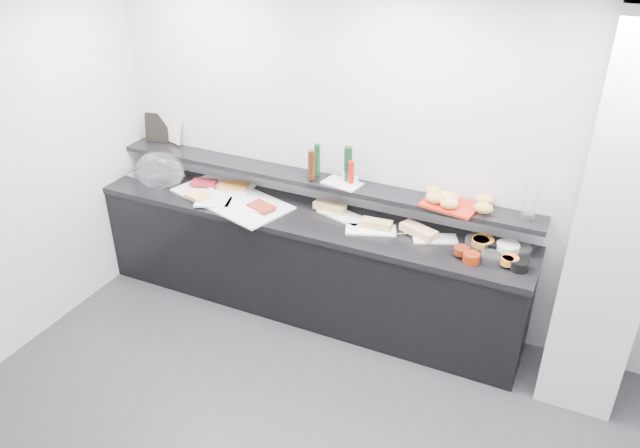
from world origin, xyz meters
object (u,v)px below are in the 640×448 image
at_px(condiment_tray, 342,183).
at_px(carafe, 530,200).
at_px(bread_tray, 450,205).
at_px(cloche_base, 156,177).
at_px(sandwich_plate_mid, 371,230).
at_px(framed_print, 157,128).

distance_m(condiment_tray, carafe, 1.41).
bearing_deg(condiment_tray, bread_tray, 9.61).
xyz_separation_m(cloche_base, bread_tray, (2.60, 0.12, 0.24)).
bearing_deg(sandwich_plate_mid, bread_tray, -2.18).
xyz_separation_m(sandwich_plate_mid, bread_tray, (0.54, 0.17, 0.25)).
distance_m(sandwich_plate_mid, carafe, 1.17).
height_order(framed_print, bread_tray, framed_print).
relative_size(sandwich_plate_mid, carafe, 1.27).
xyz_separation_m(sandwich_plate_mid, framed_print, (-2.19, 0.30, 0.37)).
bearing_deg(carafe, cloche_base, -177.18).
height_order(sandwich_plate_mid, carafe, carafe).
distance_m(framed_print, carafe, 3.27).
height_order(condiment_tray, bread_tray, bread_tray).
height_order(framed_print, carafe, carafe).
bearing_deg(bread_tray, carafe, 12.48).
bearing_deg(bread_tray, sandwich_plate_mid, -153.25).
relative_size(framed_print, bread_tray, 0.66).
xyz_separation_m(cloche_base, sandwich_plate_mid, (2.05, -0.05, -0.01)).
bearing_deg(sandwich_plate_mid, framed_print, 152.26).
distance_m(cloche_base, framed_print, 0.46).
relative_size(cloche_base, bread_tray, 1.15).
bearing_deg(carafe, framed_print, 178.39).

